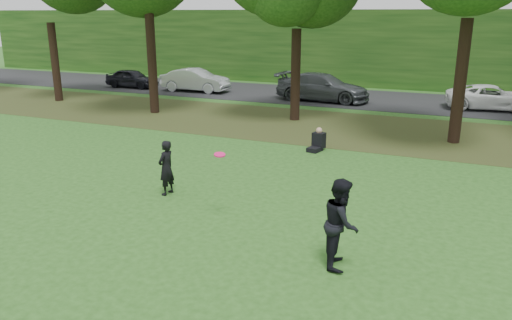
% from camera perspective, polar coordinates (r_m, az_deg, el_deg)
% --- Properties ---
extents(ground, '(120.00, 120.00, 0.00)m').
position_cam_1_polar(ground, '(10.13, -5.43, -11.84)').
color(ground, '#254E18').
rests_on(ground, ground).
extents(leaf_litter, '(60.00, 7.00, 0.01)m').
position_cam_1_polar(leaf_litter, '(21.77, 11.15, 3.46)').
color(leaf_litter, '#402C16').
rests_on(leaf_litter, ground).
extents(street, '(70.00, 7.00, 0.02)m').
position_cam_1_polar(street, '(29.50, 14.56, 6.63)').
color(street, black).
rests_on(street, ground).
extents(far_hedge, '(70.00, 3.00, 5.00)m').
position_cam_1_polar(far_hedge, '(35.13, 16.47, 12.09)').
color(far_hedge, '#163E11').
rests_on(far_hedge, ground).
extents(player_left, '(0.42, 0.59, 1.52)m').
position_cam_1_polar(player_left, '(13.73, -10.23, -0.88)').
color(player_left, black).
rests_on(player_left, ground).
extents(player_right, '(0.84, 0.99, 1.79)m').
position_cam_1_polar(player_right, '(9.84, 9.71, -7.11)').
color(player_right, black).
rests_on(player_right, ground).
extents(parked_cars, '(35.37, 3.34, 1.52)m').
position_cam_1_polar(parked_cars, '(28.13, 12.37, 7.78)').
color(parked_cars, black).
rests_on(parked_cars, street).
extents(frisbee, '(0.33, 0.33, 0.09)m').
position_cam_1_polar(frisbee, '(11.58, -4.17, 0.62)').
color(frisbee, '#F7146A').
rests_on(frisbee, ground).
extents(seated_person, '(0.56, 0.80, 0.83)m').
position_cam_1_polar(seated_person, '(18.16, 7.06, 2.07)').
color(seated_person, black).
rests_on(seated_person, ground).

